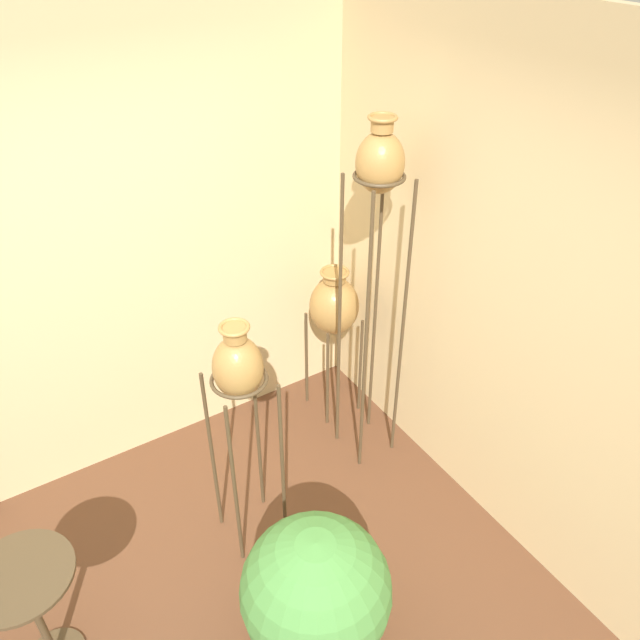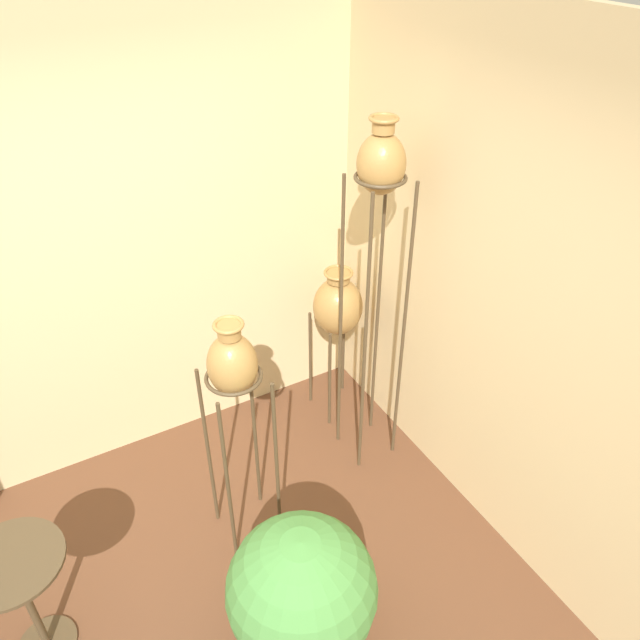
# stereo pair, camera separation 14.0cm
# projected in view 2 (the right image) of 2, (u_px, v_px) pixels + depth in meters

# --- Properties ---
(wall_back) EXTENTS (7.49, 0.06, 2.70)m
(wall_back) POSITION_uv_depth(u_px,v_px,m) (64.00, 268.00, 3.32)
(wall_back) COLOR #D1B784
(wall_back) RESTS_ON ground_plane
(wall_right) EXTENTS (0.06, 7.49, 2.70)m
(wall_right) POSITION_uv_depth(u_px,v_px,m) (556.00, 344.00, 2.77)
(wall_right) COLOR #D1B784
(wall_right) RESTS_ON ground_plane
(vase_stand_tall) EXTENTS (0.28, 0.28, 2.15)m
(vase_stand_tall) POSITION_uv_depth(u_px,v_px,m) (380.00, 187.00, 3.08)
(vase_stand_tall) COLOR #473823
(vase_stand_tall) RESTS_ON ground_plane
(vase_stand_medium) EXTENTS (0.29, 0.29, 1.42)m
(vase_stand_medium) POSITION_uv_depth(u_px,v_px,m) (233.00, 372.00, 2.94)
(vase_stand_medium) COLOR #473823
(vase_stand_medium) RESTS_ON ground_plane
(vase_stand_short) EXTENTS (0.32, 0.32, 1.09)m
(vase_stand_short) POSITION_uv_depth(u_px,v_px,m) (338.00, 307.00, 3.95)
(vase_stand_short) COLOR #473823
(vase_stand_short) RESTS_ON ground_plane
(side_table) EXTENTS (0.46, 0.46, 0.67)m
(side_table) POSITION_uv_depth(u_px,v_px,m) (21.00, 587.00, 2.75)
(side_table) COLOR #473823
(side_table) RESTS_ON ground_plane
(potted_plant) EXTENTS (0.68, 0.68, 0.82)m
(potted_plant) POSITION_uv_depth(u_px,v_px,m) (301.00, 592.00, 2.76)
(potted_plant) COLOR #B26647
(potted_plant) RESTS_ON ground_plane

